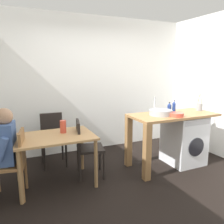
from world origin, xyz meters
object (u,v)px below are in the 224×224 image
chair_person_seat (14,160)px  mixing_bowl (176,114)px  dining_table (55,142)px  chair_spare_by_wall (53,136)px  bottle_tall_green (169,108)px  seated_person (0,149)px  chair_opposite (85,145)px  vase (63,127)px  washing_machine (184,139)px  bottle_squat_brown (174,107)px  utensil_crock (199,107)px

chair_person_seat → mixing_bowl: 2.47m
dining_table → chair_spare_by_wall: size_ratio=1.22×
bottle_tall_green → seated_person: bearing=-178.8°
chair_opposite → seated_person: seated_person is taller
chair_opposite → mixing_bowl: bearing=85.5°
bottle_tall_green → vase: bottle_tall_green is taller
chair_person_seat → chair_spare_by_wall: size_ratio=1.00×
chair_opposite → washing_machine: 1.78m
dining_table → seated_person: (-0.71, -0.09, 0.03)m
chair_spare_by_wall → washing_machine: 2.33m
bottle_squat_brown → vase: size_ratio=1.18×
chair_person_seat → washing_machine: (2.78, -0.04, -0.08)m
washing_machine → bottle_tall_green: 0.64m
washing_machine → utensil_crock: bearing=8.1°
chair_spare_by_wall → utensil_crock: (2.50, -0.88, 0.48)m
mixing_bowl → vase: bearing=165.3°
seated_person → bottle_squat_brown: (2.77, 0.04, 0.35)m
chair_opposite → vase: vase is taller
chair_spare_by_wall → seated_person: size_ratio=0.75×
dining_table → utensil_crock: (2.61, -0.10, 0.35)m
washing_machine → bottle_squat_brown: 0.62m
vase → chair_person_seat: bearing=-163.0°
dining_table → bottle_squat_brown: bottle_squat_brown is taller
chair_spare_by_wall → chair_person_seat: bearing=56.3°
bottle_squat_brown → mixing_bowl: bottle_squat_brown is taller
chair_spare_by_wall → utensil_crock: size_ratio=3.00×
vase → washing_machine: bearing=-7.0°
chair_opposite → mixing_bowl: mixing_bowl is taller
chair_spare_by_wall → mixing_bowl: 2.15m
chair_person_seat → bottle_squat_brown: 2.67m
dining_table → bottle_squat_brown: size_ratio=4.98×
chair_spare_by_wall → bottle_tall_green: bearing=159.3°
chair_spare_by_wall → vase: (0.05, -0.67, 0.33)m
washing_machine → bottle_tall_green: size_ratio=4.68×
dining_table → vase: vase is taller
bottle_tall_green → mixing_bowl: bottle_tall_green is taller
chair_opposite → chair_person_seat: bearing=-67.9°
vase → seated_person: bearing=-167.8°
seated_person → vase: seated_person is taller
utensil_crock → chair_person_seat: bearing=-179.8°
dining_table → chair_person_seat: chair_person_seat is taller
seated_person → bottle_tall_green: (2.69, 0.05, 0.33)m
chair_opposite → vase: 0.46m
bottle_squat_brown → chair_spare_by_wall: bearing=157.3°
chair_person_seat → chair_opposite: same height
seated_person → washing_machine: 2.95m
mixing_bowl → vase: 1.79m
bottle_squat_brown → mixing_bowl: 0.37m
washing_machine → chair_spare_by_wall: bearing=156.5°
chair_opposite → mixing_bowl: size_ratio=3.94×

